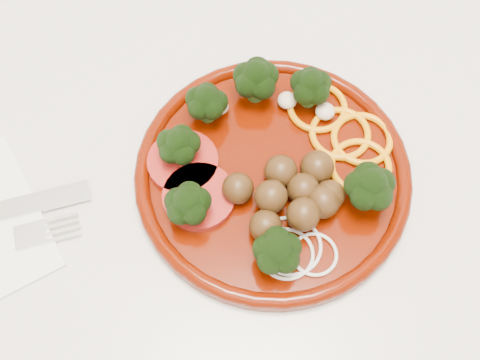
{
  "coord_description": "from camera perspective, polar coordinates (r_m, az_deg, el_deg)",
  "views": [
    {
      "loc": [
        -0.0,
        1.45,
        1.39
      ],
      "look_at": [
        0.01,
        1.69,
        0.92
      ],
      "focal_mm": 45.0,
      "sensor_mm": 36.0,
      "label": 1
    }
  ],
  "objects": [
    {
      "name": "counter",
      "position": [
        0.97,
        -0.64,
        -12.25
      ],
      "size": [
        2.4,
        0.6,
        0.9
      ],
      "color": "beige",
      "rests_on": "ground"
    },
    {
      "name": "plate",
      "position": [
        0.53,
        2.89,
        1.1
      ],
      "size": [
        0.25,
        0.25,
        0.06
      ],
      "rotation": [
        0.0,
        0.0,
        0.13
      ],
      "color": "#480C00",
      "rests_on": "counter"
    }
  ]
}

